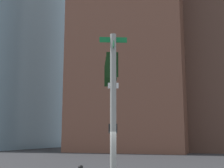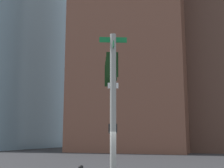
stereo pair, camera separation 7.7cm
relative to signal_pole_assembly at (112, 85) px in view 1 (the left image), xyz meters
name	(u,v)px [view 1 (the left image)]	position (x,y,z in m)	size (l,w,h in m)	color
signal_pole_assembly	(112,85)	(0.00, 0.00, 0.00)	(2.17, 4.16, 6.70)	gray
building_brick_nearside	(136,16)	(9.10, -38.49, 19.52)	(18.22, 20.57, 48.41)	brown
building_brick_midblock	(213,22)	(-4.23, -39.91, 17.16)	(23.71, 14.33, 43.69)	#4C3328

